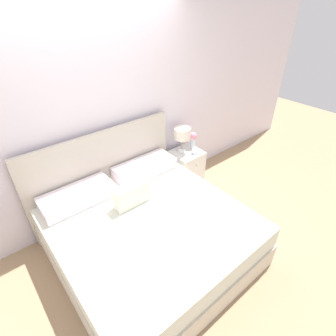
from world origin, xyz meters
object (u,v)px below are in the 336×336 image
(bed, at_px, (146,230))
(table_lamp, at_px, (182,135))
(nightstand, at_px, (186,168))
(flower_vase, at_px, (193,138))
(teacup, at_px, (195,152))

(bed, height_order, table_lamp, bed)
(nightstand, relative_size, flower_vase, 2.21)
(nightstand, bearing_deg, table_lamp, 130.05)
(table_lamp, relative_size, flower_vase, 1.49)
(flower_vase, bearing_deg, nightstand, -163.54)
(table_lamp, height_order, teacup, table_lamp)
(table_lamp, distance_m, teacup, 0.32)
(table_lamp, bearing_deg, nightstand, -49.95)
(table_lamp, bearing_deg, bed, -148.31)
(bed, bearing_deg, flower_vase, 27.28)
(flower_vase, relative_size, teacup, 1.87)
(bed, xyz_separation_m, teacup, (1.28, 0.55, 0.28))
(nightstand, distance_m, table_lamp, 0.56)
(bed, xyz_separation_m, table_lamp, (1.16, 0.72, 0.52))
(bed, xyz_separation_m, flower_vase, (1.37, 0.71, 0.41))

